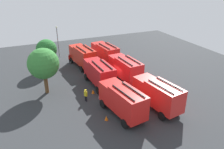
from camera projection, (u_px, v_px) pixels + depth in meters
name	position (u px, v px, depth m)	size (l,w,h in m)	color
ground_plane	(112.00, 82.00, 35.24)	(54.32, 54.32, 0.00)	#2D3033
fire_truck_0	(158.00, 94.00, 27.63)	(7.48, 3.59, 3.88)	red
fire_truck_1	(125.00, 68.00, 35.19)	(7.34, 3.13, 3.88)	red
fire_truck_2	(105.00, 52.00, 42.04)	(7.42, 3.36, 3.88)	red
fire_truck_3	(122.00, 99.00, 26.32)	(7.48, 3.61, 3.88)	red
fire_truck_4	(99.00, 73.00, 33.49)	(7.29, 2.98, 3.88)	red
fire_truck_5	(82.00, 55.00, 40.51)	(7.44, 3.46, 3.88)	red
firefighter_0	(69.00, 58.00, 42.72)	(0.48, 0.37, 1.63)	black
firefighter_1	(86.00, 95.00, 29.67)	(0.48, 0.40, 1.75)	black
firefighter_2	(93.00, 49.00, 47.42)	(0.37, 0.48, 1.77)	black
tree_0	(43.00, 64.00, 30.40)	(4.33, 4.33, 6.71)	brown
tree_1	(46.00, 50.00, 38.51)	(3.59, 3.59, 5.57)	brown
traffic_cone_0	(106.00, 118.00, 26.07)	(0.41, 0.41, 0.59)	#F2600C
traffic_cone_1	(97.00, 66.00, 40.71)	(0.47, 0.47, 0.67)	#F2600C
traffic_cone_2	(93.00, 91.00, 31.93)	(0.43, 0.43, 0.62)	#F2600C
lamppost	(58.00, 39.00, 44.64)	(0.36, 0.36, 6.39)	slate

